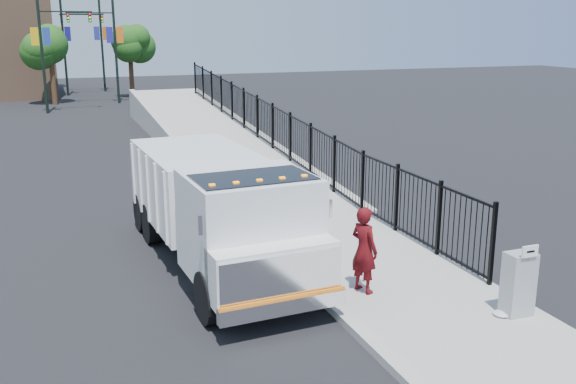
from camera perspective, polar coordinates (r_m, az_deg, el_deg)
name	(u,v)px	position (r m, az deg, el deg)	size (l,w,h in m)	color
ground	(301,279)	(14.54, 1.20, -7.72)	(120.00, 120.00, 0.00)	black
sidewalk	(424,298)	(13.71, 11.98, -9.22)	(3.55, 12.00, 0.12)	#9E998E
curb	(339,312)	(12.83, 4.59, -10.55)	(0.30, 12.00, 0.16)	#ADAAA3
ramp	(215,148)	(29.86, -6.51, 3.91)	(3.95, 24.00, 1.70)	#9E998E
iron_fence	(273,141)	(26.33, -1.38, 4.54)	(0.10, 28.00, 1.80)	black
truck	(219,205)	(14.82, -6.17, -1.13)	(2.96, 8.01, 2.70)	black
worker	(364,250)	(13.36, 6.79, -5.12)	(0.67, 0.44, 1.83)	#500A0E
utility_cabinet	(518,284)	(13.10, 19.79, -7.69)	(0.55, 0.40, 1.25)	gray
arrow_sign	(530,251)	(12.70, 20.71, -4.95)	(0.35, 0.04, 0.22)	white
debris	(502,314)	(13.18, 18.47, -10.21)	(0.34, 0.34, 0.08)	silver
light_pole_0	(46,44)	(43.89, -20.68, 12.25)	(3.77, 0.22, 8.00)	black
light_pole_1	(111,41)	(48.11, -15.49, 12.78)	(3.77, 0.22, 8.00)	black
light_pole_2	(68,40)	(54.58, -19.00, 12.69)	(3.78, 0.22, 8.00)	black
light_pole_3	(98,39)	(57.16, -16.56, 12.93)	(3.78, 0.22, 8.00)	black
tree_0	(50,48)	(48.46, -20.39, 11.93)	(2.76, 2.76, 5.38)	#382314
tree_1	(130,46)	(51.87, -13.90, 12.50)	(2.32, 2.32, 5.16)	#382314
tree_2	(45,43)	(62.35, -20.81, 12.29)	(2.42, 2.42, 5.21)	#382314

